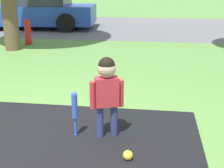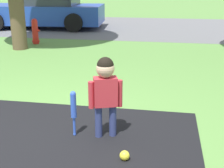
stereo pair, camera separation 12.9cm
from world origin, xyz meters
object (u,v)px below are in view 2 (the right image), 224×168
at_px(fire_hydrant, 35,32).
at_px(parked_car, 43,11).
at_px(baseball_bat, 74,107).
at_px(sports_ball, 125,156).
at_px(child, 105,86).

xyz_separation_m(fire_hydrant, parked_car, (-0.95, 2.99, 0.28)).
bearing_deg(baseball_bat, fire_hydrant, 117.46).
bearing_deg(parked_car, baseball_bat, 109.19).
height_order(baseball_bat, sports_ball, baseball_bat).
bearing_deg(parked_car, child, 111.39).
height_order(child, baseball_bat, child).
bearing_deg(fire_hydrant, parked_car, 107.72).
height_order(baseball_bat, fire_hydrant, fire_hydrant).
xyz_separation_m(child, sports_ball, (0.28, -0.45, -0.54)).
xyz_separation_m(baseball_bat, fire_hydrant, (-2.60, 5.01, -0.01)).
bearing_deg(baseball_bat, child, 7.81).
distance_m(sports_ball, fire_hydrant, 6.31).
relative_size(child, fire_hydrant, 1.32).
bearing_deg(sports_ball, fire_hydrant, 120.81).
relative_size(child, parked_car, 0.20).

